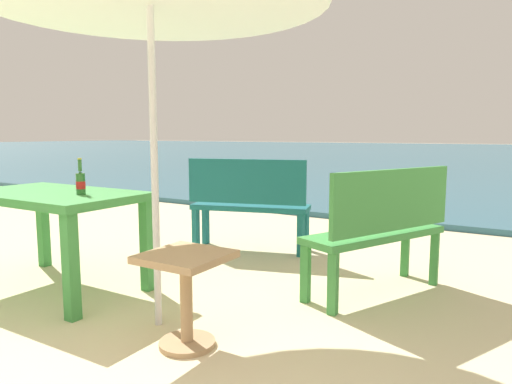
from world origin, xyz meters
TOP-DOWN VIEW (x-y plane):
  - sea_water at (0.00, 30.00)m, footprint 120.00×50.00m
  - picnic_table_green at (-1.37, 1.12)m, footprint 1.40×0.80m
  - beer_bottle_amber at (-1.04, 1.13)m, footprint 0.07×0.07m
  - side_table_wood at (0.14, 0.88)m, footprint 0.44×0.44m
  - bench_teal_center at (-0.69, 2.87)m, footprint 1.25×0.68m
  - bench_green_left at (0.84, 2.27)m, footprint 0.83×1.24m

SIDE VIEW (x-z plane):
  - sea_water at x=0.00m, z-range 0.00..0.08m
  - side_table_wood at x=0.14m, z-range 0.08..0.62m
  - bench_teal_center at x=-0.69m, z-range 0.07..1.02m
  - bench_green_left at x=0.84m, z-range 0.07..1.02m
  - picnic_table_green at x=-1.37m, z-range 0.27..1.03m
  - beer_bottle_amber at x=-1.04m, z-range 0.72..0.99m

